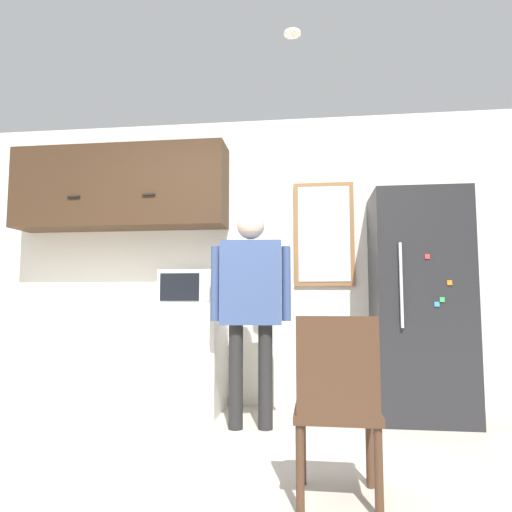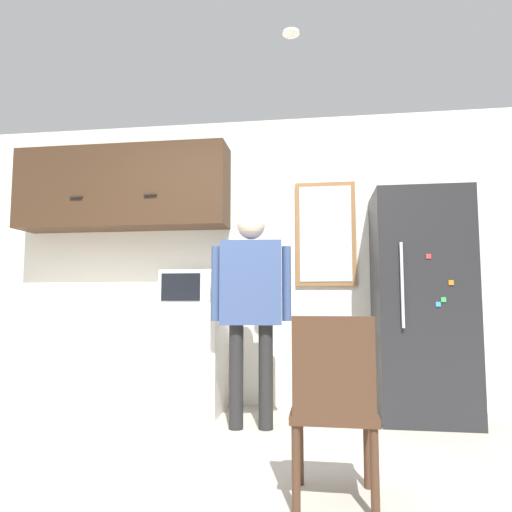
{
  "view_description": "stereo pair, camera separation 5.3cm",
  "coord_description": "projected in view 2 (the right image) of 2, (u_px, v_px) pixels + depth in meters",
  "views": [
    {
      "loc": [
        0.62,
        -2.22,
        0.97
      ],
      "look_at": [
        0.21,
        1.12,
        1.29
      ],
      "focal_mm": 32.0,
      "sensor_mm": 36.0,
      "label": 1
    },
    {
      "loc": [
        0.67,
        -2.22,
        0.97
      ],
      "look_at": [
        0.21,
        1.12,
        1.29
      ],
      "focal_mm": 32.0,
      "sensor_mm": 36.0,
      "label": 2
    }
  ],
  "objects": [
    {
      "name": "ground_plane",
      "position": [
        181.0,
        503.0,
        2.18
      ],
      "size": [
        16.0,
        16.0,
        0.0
      ],
      "primitive_type": "plane",
      "color": "#B2A899"
    },
    {
      "name": "upper_cabinets",
      "position": [
        122.0,
        189.0,
        4.35
      ],
      "size": [
        2.04,
        0.39,
        0.77
      ],
      "color": "#3D2819"
    },
    {
      "name": "ceiling_light",
      "position": [
        291.0,
        33.0,
        2.93
      ],
      "size": [
        0.11,
        0.11,
        0.01
      ],
      "color": "white"
    },
    {
      "name": "chair",
      "position": [
        333.0,
        401.0,
        2.17
      ],
      "size": [
        0.41,
        0.41,
        0.89
      ],
      "rotation": [
        0.0,
        0.0,
        3.13
      ],
      "color": "#472D1E",
      "rests_on": "ground_plane"
    },
    {
      "name": "back_wall",
      "position": [
        248.0,
        259.0,
        4.35
      ],
      "size": [
        6.0,
        0.06,
        2.7
      ],
      "color": "silver",
      "rests_on": "ground_plane"
    },
    {
      "name": "refrigerator",
      "position": [
        421.0,
        304.0,
        3.75
      ],
      "size": [
        0.75,
        0.66,
        1.86
      ],
      "color": "#232326",
      "rests_on": "ground_plane"
    },
    {
      "name": "person",
      "position": [
        251.0,
        294.0,
        3.52
      ],
      "size": [
        0.62,
        0.27,
        1.66
      ],
      "rotation": [
        0.0,
        0.0,
        0.1
      ],
      "color": "black",
      "rests_on": "ground_plane"
    },
    {
      "name": "counter",
      "position": [
        112.0,
        356.0,
        4.09
      ],
      "size": [
        2.04,
        0.62,
        0.93
      ],
      "color": "silver",
      "rests_on": "ground_plane"
    },
    {
      "name": "window",
      "position": [
        325.0,
        234.0,
        4.22
      ],
      "size": [
        0.55,
        0.05,
        0.97
      ],
      "color": "olive"
    },
    {
      "name": "microwave",
      "position": [
        192.0,
        288.0,
        4.02
      ],
      "size": [
        0.48,
        0.41,
        0.3
      ],
      "color": "white",
      "rests_on": "counter"
    }
  ]
}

